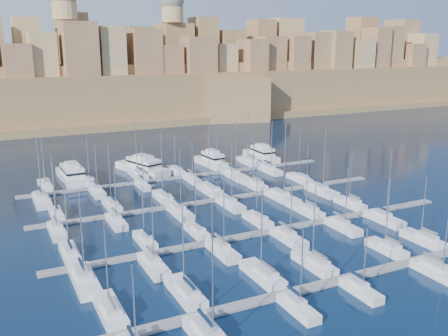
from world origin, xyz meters
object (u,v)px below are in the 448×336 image
motor_yacht_a (72,174)px  motor_yacht_b (143,166)px  sailboat_4 (387,248)px  motor_yacht_c (212,160)px  motor_yacht_d (262,154)px  sailboat_0 (110,311)px  sailboat_2 (263,275)px

motor_yacht_a → motor_yacht_b: same height
sailboat_4 → motor_yacht_c: 69.20m
motor_yacht_c → motor_yacht_d: 17.17m
motor_yacht_a → motor_yacht_d: bearing=-1.1°
motor_yacht_a → sailboat_4: bearing=-60.3°
motor_yacht_b → motor_yacht_d: same height
sailboat_0 → motor_yacht_a: bearing=84.1°
sailboat_2 → sailboat_0: bearing=-179.6°
motor_yacht_b → sailboat_0: bearing=-110.5°
sailboat_4 → motor_yacht_c: (-1.13, 69.18, 0.99)m
sailboat_0 → motor_yacht_b: bearing=69.5°
sailboat_2 → motor_yacht_b: bearing=87.6°
sailboat_0 → motor_yacht_d: sailboat_0 is taller
motor_yacht_b → motor_yacht_c: same height
sailboat_0 → motor_yacht_c: size_ratio=0.96×
motor_yacht_b → motor_yacht_d: size_ratio=1.24×
sailboat_2 → motor_yacht_d: bearing=59.7°
sailboat_2 → sailboat_4: sailboat_2 is taller
sailboat_2 → motor_yacht_d: sailboat_2 is taller
sailboat_2 → motor_yacht_c: bearing=71.3°
sailboat_2 → sailboat_4: bearing=-1.7°
sailboat_0 → motor_yacht_d: (63.79, 69.32, 0.98)m
sailboat_4 → motor_yacht_a: size_ratio=0.75×
sailboat_4 → motor_yacht_c: size_ratio=0.94×
sailboat_0 → motor_yacht_a: (7.26, 70.37, 0.98)m
sailboat_0 → motor_yacht_d: size_ratio=0.88×
motor_yacht_a → motor_yacht_b: size_ratio=0.92×
motor_yacht_a → motor_yacht_b: bearing=1.3°
motor_yacht_a → motor_yacht_d: size_ratio=1.15×
sailboat_2 → sailboat_4: size_ratio=1.09×
sailboat_0 → sailboat_4: 47.77m
motor_yacht_c → motor_yacht_b: bearing=173.7°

